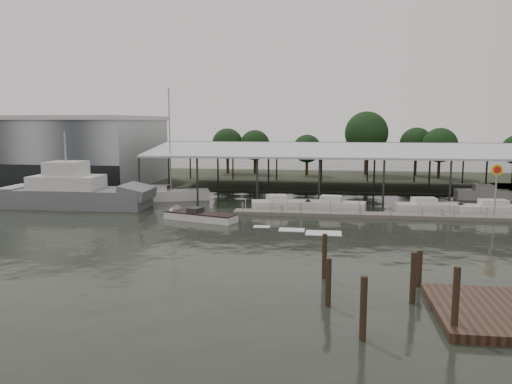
# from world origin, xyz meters

# --- Properties ---
(ground) EXTENTS (200.00, 200.00, 0.00)m
(ground) POSITION_xyz_m (0.00, 0.00, 0.00)
(ground) COLOR black
(ground) RESTS_ON ground
(land_strip_far) EXTENTS (140.00, 30.00, 0.30)m
(land_strip_far) POSITION_xyz_m (0.00, 42.00, 0.10)
(land_strip_far) COLOR #3C4332
(land_strip_far) RESTS_ON ground
(land_strip_west) EXTENTS (20.00, 40.00, 0.30)m
(land_strip_west) POSITION_xyz_m (-40.00, 30.00, 0.10)
(land_strip_west) COLOR #3C4332
(land_strip_west) RESTS_ON ground
(storage_warehouse) EXTENTS (24.50, 20.50, 10.50)m
(storage_warehouse) POSITION_xyz_m (-28.00, 29.94, 5.29)
(storage_warehouse) COLOR #A1A7AB
(storage_warehouse) RESTS_ON ground
(covered_boat_shed) EXTENTS (58.24, 24.00, 6.96)m
(covered_boat_shed) POSITION_xyz_m (17.00, 28.00, 6.13)
(covered_boat_shed) COLOR silver
(covered_boat_shed) RESTS_ON ground
(floating_dock) EXTENTS (28.00, 2.00, 1.40)m
(floating_dock) POSITION_xyz_m (15.00, 10.00, 0.20)
(floating_dock) COLOR slate
(floating_dock) RESTS_ON ground
(shell_fuel_sign) EXTENTS (1.10, 0.18, 5.55)m
(shell_fuel_sign) POSITION_xyz_m (27.00, 9.99, 3.93)
(shell_fuel_sign) COLOR #97999C
(shell_fuel_sign) RESTS_ON ground
(grey_trawler) EXTENTS (17.14, 5.58, 8.84)m
(grey_trawler) POSITION_xyz_m (-17.56, 11.54, 1.58)
(grey_trawler) COLOR slate
(grey_trawler) RESTS_ON ground
(white_sailboat) EXTENTS (10.70, 5.87, 13.90)m
(white_sailboat) POSITION_xyz_m (-9.20, 17.81, 0.65)
(white_sailboat) COLOR silver
(white_sailboat) RESTS_ON ground
(speedboat_underway) EXTENTS (18.53, 7.65, 2.00)m
(speedboat_underway) POSITION_xyz_m (-2.30, 6.02, 0.39)
(speedboat_underway) COLOR silver
(speedboat_underway) RESTS_ON ground
(moored_cruiser_0) EXTENTS (6.69, 3.43, 1.70)m
(moored_cruiser_0) POSITION_xyz_m (5.58, 12.81, 0.61)
(moored_cruiser_0) COLOR silver
(moored_cruiser_0) RESTS_ON ground
(moored_cruiser_1) EXTENTS (6.67, 3.19, 1.70)m
(moored_cruiser_1) POSITION_xyz_m (11.51, 13.07, 0.61)
(moored_cruiser_1) COLOR silver
(moored_cruiser_1) RESTS_ON ground
(moored_cruiser_2) EXTENTS (7.20, 3.27, 1.70)m
(moored_cruiser_2) POSITION_xyz_m (21.31, 13.19, 0.61)
(moored_cruiser_2) COLOR silver
(moored_cruiser_2) RESTS_ON ground
(moored_cruiser_3) EXTENTS (7.80, 2.53, 1.70)m
(moored_cruiser_3) POSITION_xyz_m (28.14, 12.70, 0.61)
(moored_cruiser_3) COLOR silver
(moored_cruiser_3) RESTS_ON ground
(mooring_pilings) EXTENTS (6.25, 9.03, 3.76)m
(mooring_pilings) POSITION_xyz_m (13.53, -15.37, 1.08)
(mooring_pilings) COLOR #322619
(mooring_pilings) RESTS_ON ground
(horizon_tree_line) EXTENTS (68.52, 10.69, 11.50)m
(horizon_tree_line) POSITION_xyz_m (23.02, 48.69, 6.05)
(horizon_tree_line) COLOR black
(horizon_tree_line) RESTS_ON ground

